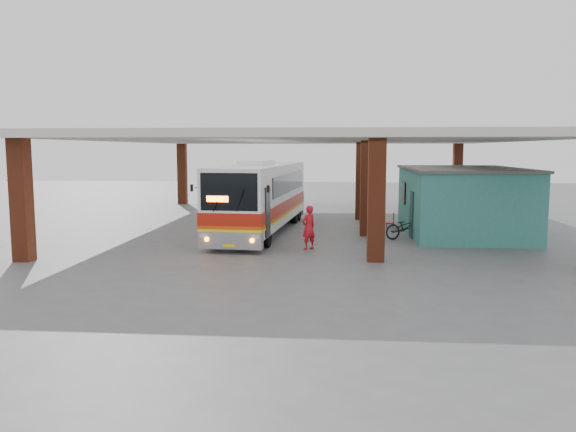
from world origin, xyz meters
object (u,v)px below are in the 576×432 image
(coach_bus, at_px, (261,196))
(red_chair, at_px, (392,221))
(pedestrian, at_px, (309,228))
(motorcycle, at_px, (406,227))

(coach_bus, bearing_deg, red_chair, 22.41)
(pedestrian, height_order, red_chair, pedestrian)
(red_chair, bearing_deg, pedestrian, -114.53)
(motorcycle, relative_size, pedestrian, 1.17)
(coach_bus, height_order, pedestrian, coach_bus)
(pedestrian, distance_m, red_chair, 7.63)
(coach_bus, relative_size, red_chair, 15.41)
(pedestrian, relative_size, red_chair, 2.24)
(motorcycle, distance_m, pedestrian, 5.14)
(coach_bus, distance_m, red_chair, 6.85)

